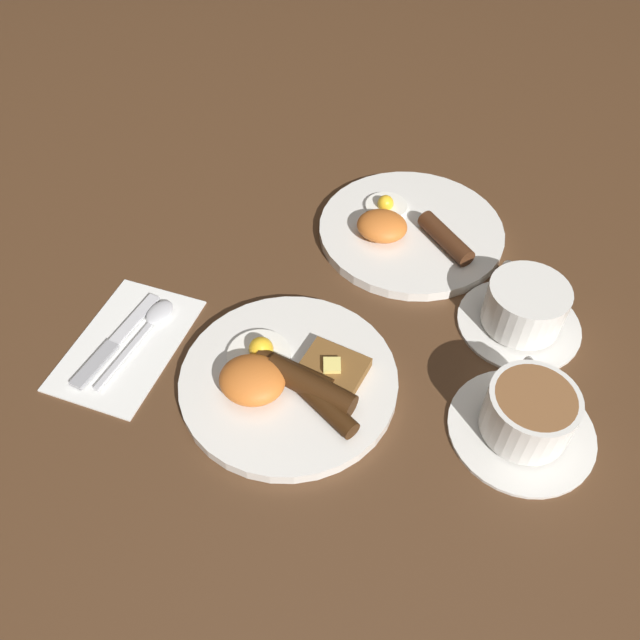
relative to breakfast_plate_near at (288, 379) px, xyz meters
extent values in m
plane|color=#4C301C|center=(0.00, 0.00, -0.01)|extent=(3.00, 3.00, 0.00)
cylinder|color=silver|center=(0.00, 0.00, -0.01)|extent=(0.26, 0.26, 0.01)
cylinder|color=white|center=(-0.04, 0.02, 0.00)|extent=(0.08, 0.08, 0.01)
sphere|color=yellow|center=(-0.04, 0.02, 0.01)|extent=(0.03, 0.03, 0.03)
ellipsoid|color=orange|center=(-0.03, -0.02, 0.02)|extent=(0.08, 0.07, 0.03)
cylinder|color=#341D0B|center=(0.05, -0.02, 0.01)|extent=(0.10, 0.07, 0.02)
cylinder|color=#361D0B|center=(0.03, -0.01, 0.01)|extent=(0.11, 0.05, 0.03)
cylinder|color=#341C0A|center=(0.01, 0.00, 0.01)|extent=(0.10, 0.04, 0.02)
cube|color=brown|center=(0.05, 0.02, 0.01)|extent=(0.08, 0.08, 0.01)
cube|color=#F4E072|center=(0.05, 0.02, 0.02)|extent=(0.03, 0.03, 0.01)
cylinder|color=silver|center=(0.08, 0.31, -0.01)|extent=(0.27, 0.27, 0.01)
cylinder|color=white|center=(0.03, 0.34, 0.00)|extent=(0.06, 0.06, 0.01)
sphere|color=yellow|center=(0.03, 0.34, 0.01)|extent=(0.02, 0.02, 0.02)
ellipsoid|color=orange|center=(0.04, 0.28, 0.02)|extent=(0.07, 0.06, 0.03)
cylinder|color=#442513|center=(0.13, 0.29, 0.01)|extent=(0.09, 0.09, 0.03)
cylinder|color=silver|center=(0.27, 0.02, -0.01)|extent=(0.16, 0.16, 0.01)
cylinder|color=silver|center=(0.27, 0.02, 0.02)|extent=(0.10, 0.10, 0.06)
cylinder|color=brown|center=(0.27, 0.02, 0.05)|extent=(0.09, 0.09, 0.00)
torus|color=silver|center=(0.26, 0.07, 0.03)|extent=(0.01, 0.04, 0.04)
cylinder|color=silver|center=(0.25, 0.18, -0.01)|extent=(0.16, 0.16, 0.01)
cylinder|color=silver|center=(0.25, 0.18, 0.02)|extent=(0.10, 0.10, 0.06)
cylinder|color=brown|center=(0.25, 0.18, 0.05)|extent=(0.09, 0.09, 0.00)
torus|color=silver|center=(0.22, 0.22, 0.03)|extent=(0.03, 0.04, 0.04)
cube|color=white|center=(-0.21, 0.00, -0.01)|extent=(0.13, 0.20, 0.01)
cube|color=silver|center=(-0.22, 0.03, -0.01)|extent=(0.03, 0.09, 0.00)
cube|color=#9E9EA3|center=(-0.23, -0.05, -0.01)|extent=(0.03, 0.07, 0.01)
ellipsoid|color=silver|center=(-0.19, 0.05, -0.01)|extent=(0.03, 0.05, 0.01)
cube|color=silver|center=(-0.20, -0.02, -0.01)|extent=(0.02, 0.11, 0.00)
camera|label=1|loc=(0.17, -0.39, 0.59)|focal=35.00mm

